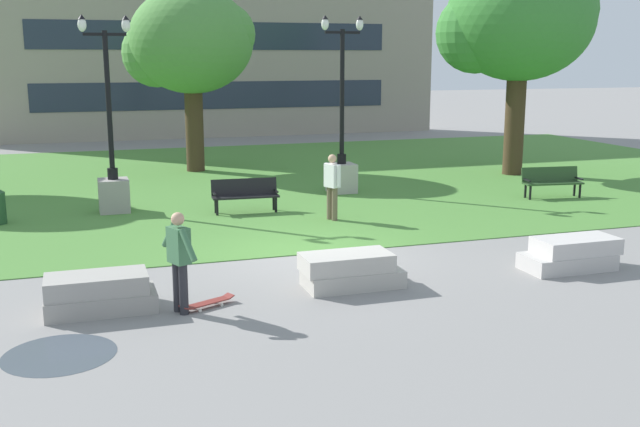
{
  "coord_description": "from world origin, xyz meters",
  "views": [
    {
      "loc": [
        -4.59,
        -14.88,
        4.19
      ],
      "look_at": [
        -0.17,
        -1.4,
        1.2
      ],
      "focal_mm": 42.0,
      "sensor_mm": 36.0,
      "label": 1
    }
  ],
  "objects_px": {
    "park_bench_near_left": "(245,193)",
    "park_bench_near_right": "(552,180)",
    "concrete_block_center": "(99,294)",
    "lamp_post_right": "(342,158)",
    "person_bystander_near_lawn": "(332,183)",
    "concrete_block_right": "(571,254)",
    "lamp_post_center": "(113,174)",
    "person_skateboarder": "(179,256)",
    "concrete_block_left": "(350,271)",
    "skateboard": "(207,303)"
  },
  "relations": [
    {
      "from": "concrete_block_right",
      "to": "lamp_post_center",
      "type": "relative_size",
      "value": 0.37
    },
    {
      "from": "lamp_post_right",
      "to": "lamp_post_center",
      "type": "height_order",
      "value": "lamp_post_right"
    },
    {
      "from": "concrete_block_center",
      "to": "park_bench_near_right",
      "type": "distance_m",
      "value": 14.79
    },
    {
      "from": "concrete_block_center",
      "to": "lamp_post_right",
      "type": "bearing_deg",
      "value": 50.32
    },
    {
      "from": "park_bench_near_right",
      "to": "person_bystander_near_lawn",
      "type": "bearing_deg",
      "value": -172.63
    },
    {
      "from": "concrete_block_right",
      "to": "skateboard",
      "type": "distance_m",
      "value": 7.35
    },
    {
      "from": "park_bench_near_left",
      "to": "person_skateboarder",
      "type": "bearing_deg",
      "value": -110.11
    },
    {
      "from": "park_bench_near_left",
      "to": "concrete_block_center",
      "type": "bearing_deg",
      "value": -119.74
    },
    {
      "from": "lamp_post_right",
      "to": "person_bystander_near_lawn",
      "type": "height_order",
      "value": "lamp_post_right"
    },
    {
      "from": "park_bench_near_left",
      "to": "park_bench_near_right",
      "type": "bearing_deg",
      "value": -4.56
    },
    {
      "from": "concrete_block_center",
      "to": "skateboard",
      "type": "relative_size",
      "value": 1.78
    },
    {
      "from": "person_bystander_near_lawn",
      "to": "lamp_post_right",
      "type": "bearing_deg",
      "value": 66.72
    },
    {
      "from": "concrete_block_center",
      "to": "lamp_post_center",
      "type": "distance_m",
      "value": 8.36
    },
    {
      "from": "lamp_post_right",
      "to": "park_bench_near_left",
      "type": "bearing_deg",
      "value": -150.22
    },
    {
      "from": "lamp_post_right",
      "to": "lamp_post_center",
      "type": "xyz_separation_m",
      "value": [
        -6.91,
        -0.87,
        -0.02
      ]
    },
    {
      "from": "park_bench_near_left",
      "to": "park_bench_near_right",
      "type": "distance_m",
      "value": 9.27
    },
    {
      "from": "concrete_block_center",
      "to": "concrete_block_left",
      "type": "distance_m",
      "value": 4.45
    },
    {
      "from": "person_bystander_near_lawn",
      "to": "park_bench_near_left",
      "type": "bearing_deg",
      "value": 138.86
    },
    {
      "from": "concrete_block_left",
      "to": "park_bench_near_right",
      "type": "relative_size",
      "value": 1.0
    },
    {
      "from": "skateboard",
      "to": "concrete_block_right",
      "type": "bearing_deg",
      "value": 0.58
    },
    {
      "from": "person_skateboarder",
      "to": "lamp_post_right",
      "type": "relative_size",
      "value": 0.32
    },
    {
      "from": "concrete_block_center",
      "to": "person_skateboarder",
      "type": "distance_m",
      "value": 1.53
    },
    {
      "from": "concrete_block_center",
      "to": "park_bench_near_left",
      "type": "distance_m",
      "value": 8.24
    },
    {
      "from": "concrete_block_left",
      "to": "park_bench_near_right",
      "type": "distance_m",
      "value": 10.97
    },
    {
      "from": "concrete_block_center",
      "to": "lamp_post_right",
      "type": "xyz_separation_m",
      "value": [
        7.6,
        9.17,
        0.79
      ]
    },
    {
      "from": "concrete_block_left",
      "to": "concrete_block_right",
      "type": "height_order",
      "value": "same"
    },
    {
      "from": "lamp_post_center",
      "to": "park_bench_near_left",
      "type": "bearing_deg",
      "value": -18.58
    },
    {
      "from": "skateboard",
      "to": "park_bench_near_right",
      "type": "bearing_deg",
      "value": 30.38
    },
    {
      "from": "lamp_post_right",
      "to": "skateboard",
      "type": "bearing_deg",
      "value": -121.57
    },
    {
      "from": "concrete_block_left",
      "to": "person_bystander_near_lawn",
      "type": "distance_m",
      "value": 5.76
    },
    {
      "from": "concrete_block_right",
      "to": "lamp_post_center",
      "type": "height_order",
      "value": "lamp_post_center"
    },
    {
      "from": "concrete_block_center",
      "to": "concrete_block_right",
      "type": "relative_size",
      "value": 0.94
    },
    {
      "from": "person_skateboarder",
      "to": "skateboard",
      "type": "bearing_deg",
      "value": 14.4
    },
    {
      "from": "concrete_block_right",
      "to": "lamp_post_right",
      "type": "distance_m",
      "value": 9.61
    },
    {
      "from": "park_bench_near_left",
      "to": "lamp_post_right",
      "type": "xyz_separation_m",
      "value": [
        3.52,
        2.01,
        0.56
      ]
    },
    {
      "from": "concrete_block_center",
      "to": "park_bench_near_left",
      "type": "bearing_deg",
      "value": 60.26
    },
    {
      "from": "concrete_block_left",
      "to": "skateboard",
      "type": "distance_m",
      "value": 2.74
    },
    {
      "from": "park_bench_near_left",
      "to": "lamp_post_center",
      "type": "distance_m",
      "value": 3.62
    },
    {
      "from": "person_skateboarder",
      "to": "lamp_post_center",
      "type": "bearing_deg",
      "value": 93.85
    },
    {
      "from": "concrete_block_left",
      "to": "person_skateboarder",
      "type": "relative_size",
      "value": 1.09
    },
    {
      "from": "concrete_block_center",
      "to": "lamp_post_center",
      "type": "bearing_deg",
      "value": 85.2
    },
    {
      "from": "park_bench_near_right",
      "to": "lamp_post_right",
      "type": "xyz_separation_m",
      "value": [
        -5.72,
        2.75,
        0.56
      ]
    },
    {
      "from": "concrete_block_right",
      "to": "park_bench_near_right",
      "type": "height_order",
      "value": "park_bench_near_right"
    },
    {
      "from": "concrete_block_left",
      "to": "person_skateboarder",
      "type": "bearing_deg",
      "value": -171.75
    },
    {
      "from": "concrete_block_right",
      "to": "lamp_post_right",
      "type": "relative_size",
      "value": 0.36
    },
    {
      "from": "concrete_block_center",
      "to": "concrete_block_right",
      "type": "height_order",
      "value": "same"
    },
    {
      "from": "person_skateboarder",
      "to": "person_bystander_near_lawn",
      "type": "height_order",
      "value": "person_bystander_near_lawn"
    },
    {
      "from": "concrete_block_center",
      "to": "park_bench_near_left",
      "type": "relative_size",
      "value": 0.98
    },
    {
      "from": "park_bench_near_left",
      "to": "person_bystander_near_lawn",
      "type": "xyz_separation_m",
      "value": [
        1.93,
        -1.68,
        0.44
      ]
    },
    {
      "from": "park_bench_near_right",
      "to": "lamp_post_center",
      "type": "bearing_deg",
      "value": 171.55
    }
  ]
}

